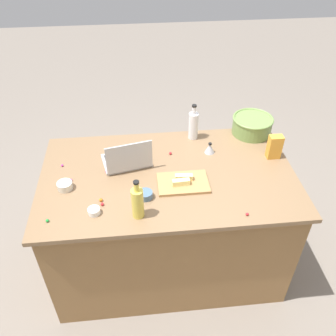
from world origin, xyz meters
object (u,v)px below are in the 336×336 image
cutting_board (183,183)px  kitchen_timer (210,148)px  butter_stick_left (184,177)px  candy_bag (275,147)px  ramekin_small (94,211)px  butter_stick_right (181,182)px  ramekin_wide (65,186)px  bottle_oil (138,202)px  bottle_vinegar (193,125)px  ramekin_medium (146,195)px  mixing_bowl_large (252,125)px  laptop (127,159)px

cutting_board → kitchen_timer: (-0.23, -0.31, 0.03)m
butter_stick_left → candy_bag: bearing=-163.4°
ramekin_small → candy_bag: (-1.19, -0.41, 0.07)m
butter_stick_right → ramekin_wide: size_ratio=1.17×
butter_stick_right → kitchen_timer: size_ratio=1.43×
bottle_oil → cutting_board: size_ratio=0.80×
bottle_vinegar → ramekin_small: bearing=45.9°
bottle_vinegar → ramekin_medium: size_ratio=3.16×
butter_stick_right → candy_bag: (-0.67, -0.24, 0.05)m
mixing_bowl_large → kitchen_timer: mixing_bowl_large is taller
bottle_oil → ramekin_wide: 0.52m
butter_stick_right → candy_bag: size_ratio=0.65×
kitchen_timer → candy_bag: (-0.42, 0.10, 0.05)m
ramekin_wide → candy_bag: 1.39m
bottle_oil → butter_stick_right: (-0.27, -0.22, -0.07)m
ramekin_small → ramekin_wide: (0.19, -0.23, 0.01)m
cutting_board → ramekin_wide: bearing=-2.6°
ramekin_small → ramekin_wide: bearing=-50.7°
ramekin_wide → ramekin_small: bearing=129.3°
laptop → butter_stick_left: laptop is taller
mixing_bowl_large → bottle_oil: 1.16m
butter_stick_left → candy_bag: candy_bag is taller
ramekin_wide → bottle_vinegar: bearing=-151.5°
bottle_vinegar → butter_stick_left: 0.51m
butter_stick_left → ramekin_wide: (0.74, -0.01, -0.01)m
cutting_board → laptop: bearing=-33.8°
ramekin_medium → kitchen_timer: (-0.47, -0.41, 0.01)m
butter_stick_left → ramekin_medium: butter_stick_left is taller
bottle_oil → kitchen_timer: 0.76m
bottle_oil → ramekin_small: bottle_oil is taller
laptop → ramekin_wide: 0.44m
cutting_board → ramekin_medium: bearing=22.2°
bottle_vinegar → candy_bag: size_ratio=1.59×
ramekin_medium → mixing_bowl_large: bearing=-143.1°
butter_stick_left → butter_stick_right: same height
cutting_board → butter_stick_left: 0.04m
bottle_vinegar → ramekin_wide: bottle_vinegar is taller
mixing_bowl_large → cutting_board: bearing=41.7°
mixing_bowl_large → butter_stick_left: size_ratio=2.73×
ramekin_medium → candy_bag: (-0.89, -0.31, 0.06)m
bottle_vinegar → butter_stick_left: bottle_vinegar is taller
bottle_vinegar → kitchen_timer: (-0.09, 0.19, -0.07)m
bottle_vinegar → ramekin_small: bottle_vinegar is taller
mixing_bowl_large → candy_bag: (-0.06, 0.31, 0.02)m
laptop → bottle_vinegar: 0.56m
cutting_board → butter_stick_right: size_ratio=2.90×
ramekin_medium → ramekin_wide: bearing=-15.0°
ramekin_medium → ramekin_wide: size_ratio=0.91×
ramekin_small → ramekin_medium: size_ratio=0.82×
kitchen_timer → butter_stick_left: bearing=52.5°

